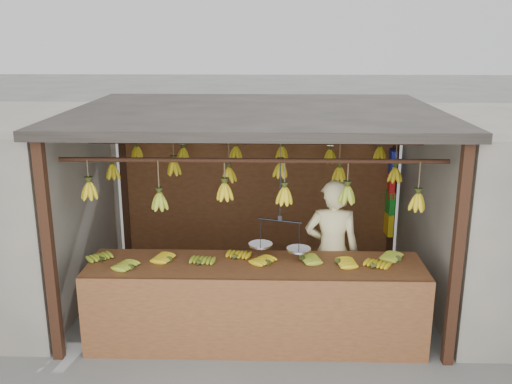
{
  "coord_description": "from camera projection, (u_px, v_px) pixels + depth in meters",
  "views": [
    {
      "loc": [
        0.18,
        -6.69,
        3.26
      ],
      "look_at": [
        0.0,
        0.3,
        1.3
      ],
      "focal_mm": 40.0,
      "sensor_mm": 36.0,
      "label": 1
    }
  ],
  "objects": [
    {
      "name": "bag_bundles",
      "position": [
        391.0,
        194.0,
        8.31
      ],
      "size": [
        0.08,
        0.26,
        1.28
      ],
      "color": "#1426BF",
      "rests_on": "ground"
    },
    {
      "name": "ground",
      "position": [
        255.0,
        295.0,
        7.33
      ],
      "size": [
        80.0,
        80.0,
        0.0
      ],
      "primitive_type": "plane",
      "color": "#5B5B57"
    },
    {
      "name": "hanging_bananas",
      "position": [
        255.0,
        172.0,
        6.89
      ],
      "size": [
        3.61,
        2.23,
        0.39
      ],
      "color": "gold",
      "rests_on": "ground"
    },
    {
      "name": "counter",
      "position": [
        255.0,
        285.0,
        5.95
      ],
      "size": [
        3.57,
        0.81,
        0.96
      ],
      "color": "brown",
      "rests_on": "ground"
    },
    {
      "name": "balance_scale",
      "position": [
        280.0,
        242.0,
        6.06
      ],
      "size": [
        0.65,
        0.38,
        0.96
      ],
      "color": "black",
      "rests_on": "ground"
    },
    {
      "name": "vendor",
      "position": [
        332.0,
        252.0,
        6.5
      ],
      "size": [
        0.64,
        0.44,
        1.7
      ],
      "primitive_type": "imported",
      "rotation": [
        0.0,
        0.0,
        3.08
      ],
      "color": "beige",
      "rests_on": "ground"
    },
    {
      "name": "stall",
      "position": [
        256.0,
        140.0,
        7.11
      ],
      "size": [
        4.3,
        3.3,
        2.4
      ],
      "color": "black",
      "rests_on": "ground"
    }
  ]
}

